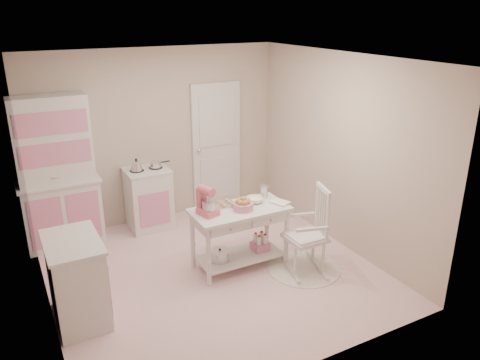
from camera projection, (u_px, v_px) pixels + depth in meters
name	position (u px, v px, depth m)	size (l,w,h in m)	color
room_shell	(210.00, 145.00, 5.29)	(3.84, 3.84, 2.62)	pink
door	(216.00, 147.00, 7.48)	(0.82, 0.05, 2.04)	silver
hutch	(57.00, 173.00, 6.22)	(1.06, 0.50, 2.08)	silver
stove	(149.00, 199.00, 6.91)	(0.62, 0.57, 0.92)	silver
base_cabinet	(77.00, 280.00, 4.84)	(0.54, 0.84, 0.92)	silver
lace_rug	(304.00, 268.00, 5.93)	(0.92, 0.92, 0.01)	white
rocking_chair	(306.00, 230.00, 5.74)	(0.48, 0.72, 1.10)	silver
work_table	(240.00, 238.00, 5.86)	(1.20, 0.60, 0.80)	silver
stand_mixer	(208.00, 201.00, 5.50)	(0.20, 0.28, 0.34)	#CF5767
cookie_tray	(222.00, 205.00, 5.81)	(0.34, 0.24, 0.02)	silver
bread_basket	(243.00, 206.00, 5.68)	(0.25, 0.25, 0.09)	pink
mixing_bowl	(255.00, 200.00, 5.89)	(0.22, 0.22, 0.07)	white
metal_pitcher	(264.00, 192.00, 6.02)	(0.10, 0.10, 0.17)	silver
recipe_book	(276.00, 204.00, 5.82)	(0.17, 0.22, 0.02)	white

